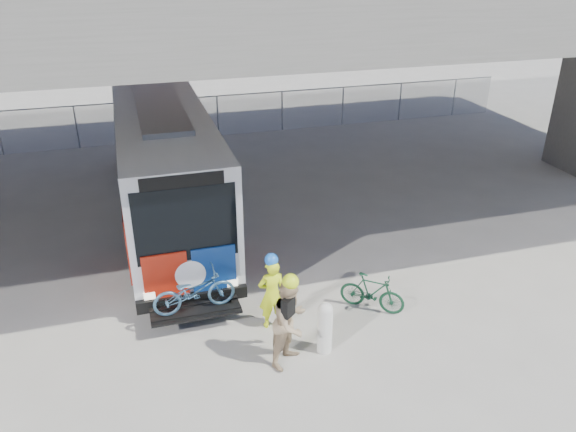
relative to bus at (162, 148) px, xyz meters
name	(u,v)px	position (x,y,z in m)	size (l,w,h in m)	color
ground	(262,272)	(2.00, -4.66, -2.11)	(160.00, 160.00, 0.00)	#9E9991
bus	(162,148)	(0.00, 0.00, 0.00)	(2.67, 12.95, 3.69)	silver
chainlink_fence	(195,107)	(2.00, 7.34, -0.68)	(30.00, 0.06, 30.00)	gray
bollard	(325,326)	(2.49, -8.16, -1.46)	(0.32, 0.32, 1.21)	white
cyclist_hivis	(272,292)	(1.66, -7.00, -1.21)	(0.62, 0.41, 1.87)	#E5FF1A
cyclist_tan	(290,322)	(1.71, -8.26, -1.12)	(1.18, 1.15, 2.09)	tan
bike_parked	(372,292)	(4.08, -7.05, -1.64)	(0.44, 1.56, 0.94)	#144028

